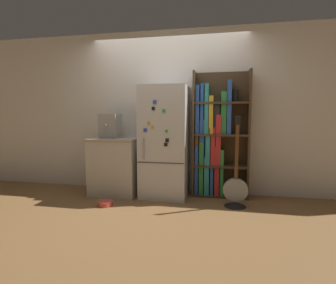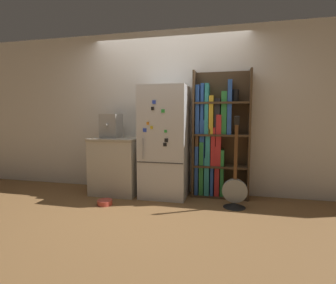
{
  "view_description": "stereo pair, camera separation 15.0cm",
  "coord_description": "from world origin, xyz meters",
  "px_view_note": "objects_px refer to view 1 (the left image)",
  "views": [
    {
      "loc": [
        0.83,
        -3.75,
        1.25
      ],
      "look_at": [
        0.05,
        0.15,
        0.84
      ],
      "focal_mm": 28.0,
      "sensor_mm": 36.0,
      "label": 1
    },
    {
      "loc": [
        0.97,
        -3.72,
        1.25
      ],
      "look_at": [
        0.05,
        0.15,
        0.84
      ],
      "focal_mm": 28.0,
      "sensor_mm": 36.0,
      "label": 2
    }
  ],
  "objects_px": {
    "bookshelf": "(215,139)",
    "espresso_machine": "(110,126)",
    "pet_bowl": "(105,203)",
    "guitar": "(235,194)",
    "refrigerator": "(165,142)"
  },
  "relations": [
    {
      "from": "refrigerator",
      "to": "pet_bowl",
      "type": "bearing_deg",
      "value": -139.74
    },
    {
      "from": "bookshelf",
      "to": "pet_bowl",
      "type": "bearing_deg",
      "value": -152.14
    },
    {
      "from": "bookshelf",
      "to": "pet_bowl",
      "type": "xyz_separation_m",
      "value": [
        -1.47,
        -0.78,
        -0.84
      ]
    },
    {
      "from": "bookshelf",
      "to": "guitar",
      "type": "xyz_separation_m",
      "value": [
        0.3,
        -0.46,
        -0.71
      ]
    },
    {
      "from": "guitar",
      "to": "pet_bowl",
      "type": "relative_size",
      "value": 5.91
    },
    {
      "from": "refrigerator",
      "to": "espresso_machine",
      "type": "xyz_separation_m",
      "value": [
        -0.89,
        0.01,
        0.24
      ]
    },
    {
      "from": "bookshelf",
      "to": "pet_bowl",
      "type": "distance_m",
      "value": 1.86
    },
    {
      "from": "refrigerator",
      "to": "espresso_machine",
      "type": "bearing_deg",
      "value": 179.62
    },
    {
      "from": "espresso_machine",
      "to": "guitar",
      "type": "height_order",
      "value": "espresso_machine"
    },
    {
      "from": "refrigerator",
      "to": "pet_bowl",
      "type": "distance_m",
      "value": 1.24
    },
    {
      "from": "espresso_machine",
      "to": "guitar",
      "type": "relative_size",
      "value": 0.3
    },
    {
      "from": "refrigerator",
      "to": "espresso_machine",
      "type": "height_order",
      "value": "refrigerator"
    },
    {
      "from": "bookshelf",
      "to": "espresso_machine",
      "type": "distance_m",
      "value": 1.66
    },
    {
      "from": "bookshelf",
      "to": "guitar",
      "type": "bearing_deg",
      "value": -57.14
    },
    {
      "from": "bookshelf",
      "to": "refrigerator",
      "type": "bearing_deg",
      "value": -167.24
    }
  ]
}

